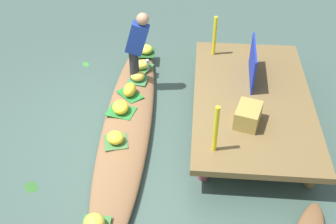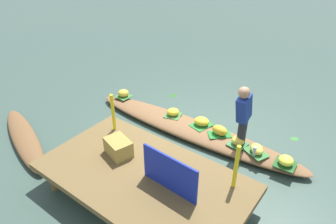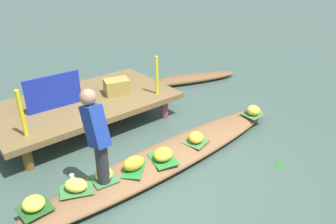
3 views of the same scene
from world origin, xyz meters
TOP-DOWN VIEW (x-y plane):
  - canal_water at (0.00, 0.00)m, footprint 40.00×40.00m
  - dock_platform at (-0.37, 1.91)m, footprint 3.20×1.80m
  - vendor_boat at (0.00, 0.00)m, footprint 4.84×0.88m
  - moored_boat at (2.47, 2.22)m, footprint 2.51×1.23m
  - leaf_mat_0 at (-1.94, 0.05)m, footprint 0.37×0.35m
  - banana_bunch_0 at (-1.94, 0.05)m, footprint 0.35×0.35m
  - leaf_mat_1 at (0.52, -0.08)m, footprint 0.41×0.40m
  - banana_bunch_1 at (0.52, -0.08)m, footprint 0.35×0.35m
  - leaf_mat_2 at (-0.17, -0.12)m, footprint 0.42×0.49m
  - banana_bunch_2 at (-0.17, -0.12)m, footprint 0.35×0.32m
  - leaf_mat_3 at (-1.42, 0.05)m, footprint 0.49×0.42m
  - banana_bunch_3 at (-1.42, 0.05)m, footprint 0.35×0.36m
  - leaf_mat_4 at (-1.04, 0.02)m, footprint 0.35×0.36m
  - banana_bunch_4 at (-1.04, 0.02)m, footprint 0.31×0.32m
  - leaf_mat_5 at (-0.62, -0.05)m, footprint 0.49×0.49m
  - banana_bunch_5 at (-0.62, -0.05)m, footprint 0.32×0.23m
  - leaf_mat_6 at (1.96, -0.07)m, footprint 0.34×0.34m
  - banana_bunch_6 at (1.96, -0.07)m, footprint 0.34×0.34m
  - vendor_person at (-1.08, 0.04)m, footprint 0.20×0.42m
  - water_bottle at (-1.42, 0.14)m, footprint 0.06×0.06m
  - market_banner at (-0.87, 1.91)m, footprint 0.93×0.07m
  - railing_post_west at (-1.57, 1.31)m, footprint 0.06×0.06m
  - railing_post_east at (0.83, 1.31)m, footprint 0.06×0.06m
  - produce_crate at (0.26, 1.78)m, footprint 0.51×0.43m
  - drifting_plant_1 at (1.27, -1.12)m, footprint 0.27×0.28m

SIDE VIEW (x-z plane):
  - canal_water at x=0.00m, z-range 0.00..0.00m
  - drifting_plant_1 at x=1.27m, z-range 0.00..0.01m
  - moored_boat at x=2.47m, z-range 0.00..0.18m
  - vendor_boat at x=0.00m, z-range 0.00..0.21m
  - leaf_mat_0 at x=-1.94m, z-range 0.21..0.22m
  - leaf_mat_1 at x=0.52m, z-range 0.21..0.22m
  - leaf_mat_2 at x=-0.17m, z-range 0.21..0.22m
  - leaf_mat_3 at x=-1.42m, z-range 0.21..0.22m
  - leaf_mat_4 at x=-1.04m, z-range 0.21..0.22m
  - leaf_mat_5 at x=-0.62m, z-range 0.21..0.22m
  - leaf_mat_6 at x=1.96m, z-range 0.21..0.22m
  - banana_bunch_3 at x=-1.42m, z-range 0.21..0.36m
  - banana_bunch_0 at x=-1.94m, z-range 0.21..0.37m
  - banana_bunch_4 at x=-1.04m, z-range 0.21..0.37m
  - banana_bunch_1 at x=0.52m, z-range 0.21..0.37m
  - banana_bunch_6 at x=1.96m, z-range 0.21..0.38m
  - banana_bunch_2 at x=-0.17m, z-range 0.21..0.38m
  - water_bottle at x=-1.42m, z-range 0.21..0.39m
  - banana_bunch_5 at x=-0.62m, z-range 0.21..0.40m
  - dock_platform at x=-0.37m, z-range 0.18..0.66m
  - produce_crate at x=0.26m, z-range 0.48..0.76m
  - market_banner at x=-0.87m, z-range 0.48..1.06m
  - railing_post_west at x=-1.57m, z-range 0.48..1.19m
  - railing_post_east at x=0.83m, z-range 0.48..1.19m
  - vendor_person at x=-1.08m, z-range 0.29..1.53m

